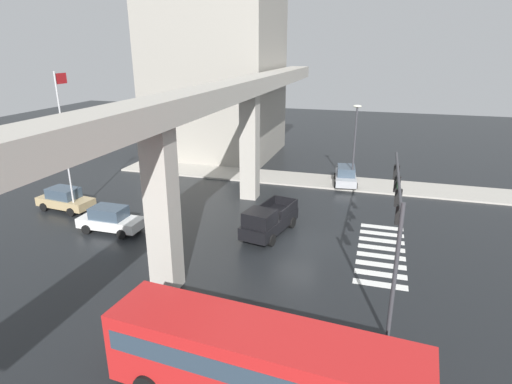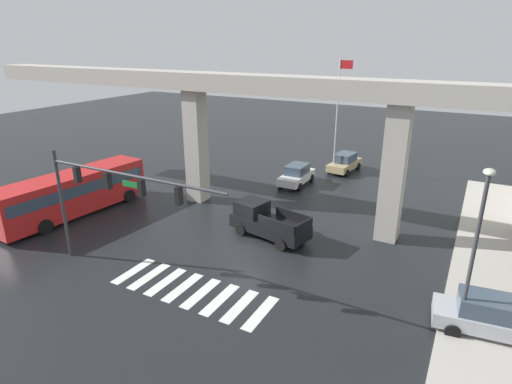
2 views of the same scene
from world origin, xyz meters
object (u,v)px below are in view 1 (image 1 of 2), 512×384
(sedan_silver, at_px, (346,176))
(traffic_signal_mast, at_px, (397,207))
(pickup_truck, at_px, (268,221))
(sedan_tan, at_px, (65,199))
(street_lamp_near_corner, at_px, (355,137))
(sedan_white, at_px, (110,219))
(flagpole, at_px, (64,135))
(city_bus, at_px, (260,362))

(sedan_silver, relative_size, traffic_signal_mast, 0.41)
(pickup_truck, distance_m, sedan_tan, 15.88)
(sedan_silver, height_order, street_lamp_near_corner, street_lamp_near_corner)
(sedan_white, height_order, flagpole, flagpole)
(city_bus, bearing_deg, pickup_truck, 13.76)
(city_bus, height_order, sedan_white, city_bus)
(traffic_signal_mast, height_order, flagpole, flagpole)
(city_bus, bearing_deg, sedan_white, 50.56)
(pickup_truck, bearing_deg, traffic_signal_mast, -123.89)
(street_lamp_near_corner, bearing_deg, pickup_truck, 158.39)
(sedan_silver, height_order, traffic_signal_mast, traffic_signal_mast)
(pickup_truck, distance_m, traffic_signal_mast, 9.82)
(sedan_tan, bearing_deg, flagpole, -113.01)
(sedan_tan, height_order, flagpole, flagpole)
(sedan_silver, bearing_deg, city_bus, 178.64)
(street_lamp_near_corner, bearing_deg, sedan_white, 132.91)
(pickup_truck, relative_size, sedan_white, 1.25)
(city_bus, xyz_separation_m, sedan_silver, (25.83, -0.61, -0.87))
(city_bus, xyz_separation_m, flagpole, (13.03, 17.88, 4.18))
(sedan_white, distance_m, traffic_signal_mast, 18.41)
(traffic_signal_mast, bearing_deg, street_lamp_near_corner, 10.47)
(sedan_silver, distance_m, street_lamp_near_corner, 3.88)
(pickup_truck, bearing_deg, street_lamp_near_corner, -21.61)
(sedan_white, xyz_separation_m, sedan_silver, (14.70, -14.14, 0.00))
(city_bus, height_order, flagpole, flagpole)
(street_lamp_near_corner, xyz_separation_m, flagpole, (-11.81, 19.10, 1.34))
(flagpole, bearing_deg, sedan_tan, 66.99)
(sedan_silver, xyz_separation_m, street_lamp_near_corner, (-0.98, -0.61, 3.70))
(traffic_signal_mast, distance_m, flagpole, 22.66)
(sedan_tan, relative_size, street_lamp_near_corner, 0.62)
(street_lamp_near_corner, bearing_deg, city_bus, 177.19)
(city_bus, bearing_deg, traffic_signal_mast, -26.97)
(city_bus, xyz_separation_m, sedan_white, (11.13, 13.53, -0.87))
(sedan_white, bearing_deg, flagpole, 66.38)
(city_bus, height_order, sedan_tan, city_bus)
(flagpole, bearing_deg, street_lamp_near_corner, -58.27)
(city_bus, xyz_separation_m, traffic_signal_mast, (8.38, -4.26, 2.95))
(pickup_truck, bearing_deg, sedan_white, 102.77)
(pickup_truck, height_order, flagpole, flagpole)
(sedan_white, distance_m, sedan_silver, 20.40)
(sedan_tan, height_order, traffic_signal_mast, traffic_signal_mast)
(flagpole, bearing_deg, city_bus, -126.09)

